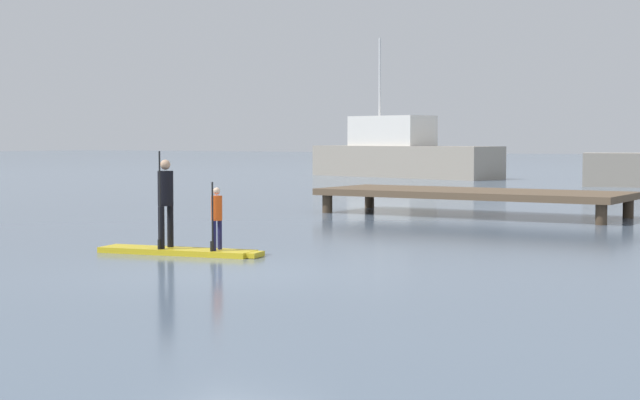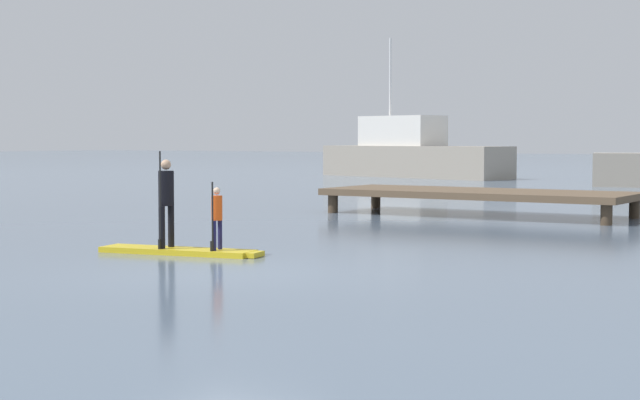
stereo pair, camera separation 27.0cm
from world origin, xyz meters
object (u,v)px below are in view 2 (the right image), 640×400
object	(u,v)px
paddler_child_solo	(217,215)
paddleboard_near	(181,251)
paddler_adult	(166,197)
fishing_boat_white_large	(411,154)

from	to	relation	value
paddler_child_solo	paddleboard_near	bearing A→B (deg)	-169.85
paddler_child_solo	paddler_adult	bearing A→B (deg)	-169.19
paddleboard_near	paddler_child_solo	distance (m)	0.99
paddler_adult	paddler_child_solo	size ratio (longest dim) A/B	1.44
paddler_child_solo	fishing_boat_white_large	world-z (taller)	fishing_boat_white_large
paddler_adult	fishing_boat_white_large	xyz separation A→B (m)	(-12.90, 34.78, 0.22)
fishing_boat_white_large	paddler_adult	bearing A→B (deg)	-69.65
paddleboard_near	paddler_adult	world-z (taller)	paddler_adult
paddler_adult	paddler_child_solo	bearing A→B (deg)	10.81
paddler_child_solo	fishing_boat_white_large	distance (m)	37.28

